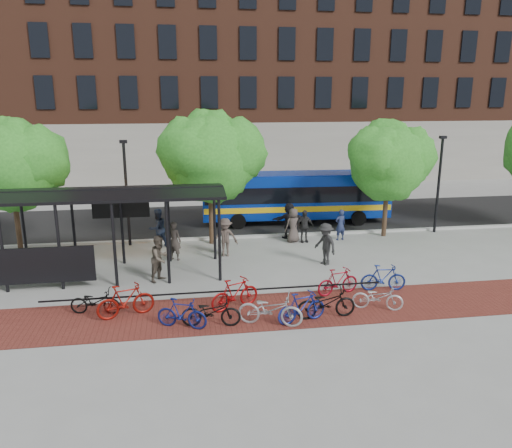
{
  "coord_description": "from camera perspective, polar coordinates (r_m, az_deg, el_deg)",
  "views": [
    {
      "loc": [
        -4.4,
        -20.54,
        7.23
      ],
      "look_at": [
        -1.17,
        0.67,
        1.6
      ],
      "focal_mm": 35.0,
      "sensor_mm": 36.0,
      "label": 1
    }
  ],
  "objects": [
    {
      "name": "bike_8",
      "position": [
        16.82,
        8.02,
        -8.93
      ],
      "size": [
        2.04,
        0.79,
        1.06
      ],
      "primitive_type": "imported",
      "rotation": [
        0.0,
        0.0,
        1.61
      ],
      "color": "black",
      "rests_on": "ground"
    },
    {
      "name": "bike_6",
      "position": [
        16.16,
        1.64,
        -9.7
      ],
      "size": [
        2.23,
        1.39,
        1.11
      ],
      "primitive_type": "imported",
      "rotation": [
        0.0,
        0.0,
        1.23
      ],
      "color": "#9F9FA1",
      "rests_on": "ground"
    },
    {
      "name": "bike_1",
      "position": [
        17.26,
        -14.68,
        -8.47
      ],
      "size": [
        1.99,
        1.11,
        1.15
      ],
      "primitive_type": "imported",
      "rotation": [
        0.0,
        0.0,
        1.89
      ],
      "color": "maroon",
      "rests_on": "ground"
    },
    {
      "name": "bike_4",
      "position": [
        16.17,
        -5.16,
        -9.96
      ],
      "size": [
        1.97,
        0.9,
        1.0
      ],
      "primitive_type": "imported",
      "rotation": [
        0.0,
        0.0,
        1.44
      ],
      "color": "black",
      "rests_on": "ground"
    },
    {
      "name": "bike_rack_rail",
      "position": [
        17.99,
        -4.48,
        -9.03
      ],
      "size": [
        12.0,
        0.05,
        0.95
      ],
      "primitive_type": "cube",
      "color": "black",
      "rests_on": "ground"
    },
    {
      "name": "bike_10",
      "position": [
        17.8,
        13.74,
        -8.12
      ],
      "size": [
        1.82,
        1.13,
        0.91
      ],
      "primitive_type": "imported",
      "rotation": [
        0.0,
        0.0,
        1.24
      ],
      "color": "#B7B7BA",
      "rests_on": "ground"
    },
    {
      "name": "curb",
      "position": [
        25.94,
        1.45,
        -1.35
      ],
      "size": [
        160.0,
        0.25,
        0.12
      ],
      "primitive_type": "cube",
      "color": "#B7B7B2",
      "rests_on": "ground"
    },
    {
      "name": "tree_c",
      "position": [
        26.28,
        15.06,
        7.26
      ],
      "size": [
        4.66,
        3.8,
        5.92
      ],
      "color": "#382619",
      "rests_on": "ground"
    },
    {
      "name": "bike_5",
      "position": [
        17.33,
        -2.44,
        -7.95
      ],
      "size": [
        1.9,
        1.25,
        1.11
      ],
      "primitive_type": "imported",
      "rotation": [
        0.0,
        0.0,
        2.0
      ],
      "color": "#A00E0F",
      "rests_on": "ground"
    },
    {
      "name": "bike_11",
      "position": [
        19.46,
        14.34,
        -5.97
      ],
      "size": [
        1.76,
        0.69,
        1.03
      ],
      "primitive_type": "imported",
      "rotation": [
        0.0,
        0.0,
        1.45
      ],
      "color": "navy",
      "rests_on": "ground"
    },
    {
      "name": "building_tower",
      "position": [
        62.13,
        -20.78,
        20.99
      ],
      "size": [
        22.0,
        22.0,
        30.0
      ],
      "primitive_type": "cube",
      "color": "#7A664C",
      "rests_on": "ground"
    },
    {
      "name": "bike_9",
      "position": [
        18.75,
        9.34,
        -6.49
      ],
      "size": [
        1.77,
        0.9,
        1.02
      ],
      "primitive_type": "imported",
      "rotation": [
        0.0,
        0.0,
        1.83
      ],
      "color": "maroon",
      "rests_on": "ground"
    },
    {
      "name": "bike_0",
      "position": [
        17.82,
        -17.9,
        -8.43
      ],
      "size": [
        1.78,
        0.88,
        0.89
      ],
      "primitive_type": "imported",
      "rotation": [
        0.0,
        0.0,
        1.39
      ],
      "color": "black",
      "rests_on": "ground"
    },
    {
      "name": "pedestrian_7",
      "position": [
        25.56,
        9.62,
        -0.1
      ],
      "size": [
        0.66,
        0.51,
        1.58
      ],
      "primitive_type": "imported",
      "rotation": [
        0.0,
        0.0,
        3.4
      ],
      "color": "#222B4F",
      "rests_on": "ground"
    },
    {
      "name": "pedestrian_6",
      "position": [
        24.91,
        4.27,
        -0.15
      ],
      "size": [
        0.97,
        0.77,
        1.73
      ],
      "primitive_type": "imported",
      "rotation": [
        0.0,
        0.0,
        3.43
      ],
      "color": "#473E39",
      "rests_on": "ground"
    },
    {
      "name": "lamp_post_right",
      "position": [
        27.97,
        20.17,
        4.58
      ],
      "size": [
        0.35,
        0.2,
        5.12
      ],
      "color": "black",
      "rests_on": "ground"
    },
    {
      "name": "bus",
      "position": [
        28.65,
        4.55,
        3.41
      ],
      "size": [
        10.71,
        2.87,
        2.87
      ],
      "rotation": [
        0.0,
        0.0,
        -0.04
      ],
      "color": "#082A9B",
      "rests_on": "ground"
    },
    {
      "name": "brick_strip",
      "position": [
        17.3,
        0.11,
        -9.98
      ],
      "size": [
        24.0,
        3.0,
        0.01
      ],
      "primitive_type": "cube",
      "color": "maroon",
      "rests_on": "ground"
    },
    {
      "name": "pedestrian_2",
      "position": [
        24.37,
        -11.17,
        -0.5
      ],
      "size": [
        1.18,
        1.14,
        1.92
      ],
      "primitive_type": "imported",
      "rotation": [
        0.0,
        0.0,
        3.77
      ],
      "color": "#1A253D",
      "rests_on": "ground"
    },
    {
      "name": "pedestrian_1",
      "position": [
        22.47,
        -9.32,
        -1.91
      ],
      "size": [
        0.77,
        0.67,
        1.77
      ],
      "primitive_type": "imported",
      "rotation": [
        0.0,
        0.0,
        2.66
      ],
      "color": "#3E3732",
      "rests_on": "ground"
    },
    {
      "name": "pedestrian_4",
      "position": [
        24.95,
        5.52,
        -0.26
      ],
      "size": [
        0.98,
        0.46,
        1.64
      ],
      "primitive_type": "imported",
      "rotation": [
        0.0,
        0.0,
        6.35
      ],
      "color": "#292929",
      "rests_on": "ground"
    },
    {
      "name": "lamp_post_left",
      "position": [
        24.69,
        -14.58,
        3.76
      ],
      "size": [
        0.35,
        0.2,
        5.12
      ],
      "color": "black",
      "rests_on": "ground"
    },
    {
      "name": "pedestrian_9",
      "position": [
        21.78,
        7.93,
        -2.28
      ],
      "size": [
        1.15,
        1.37,
        1.85
      ],
      "primitive_type": "imported",
      "rotation": [
        0.0,
        0.0,
        5.18
      ],
      "color": "#262626",
      "rests_on": "ground"
    },
    {
      "name": "pedestrian_3",
      "position": [
        22.73,
        -3.54,
        -1.53
      ],
      "size": [
        1.23,
        0.83,
        1.78
      ],
      "primitive_type": "imported",
      "rotation": [
        0.0,
        0.0,
        -0.15
      ],
      "color": "#4C4038",
      "rests_on": "ground"
    },
    {
      "name": "tree_a",
      "position": [
        25.22,
        -26.08,
        6.41
      ],
      "size": [
        4.9,
        4.0,
        6.18
      ],
      "color": "#382619",
      "rests_on": "ground"
    },
    {
      "name": "asphalt_street",
      "position": [
        29.77,
        0.11,
        0.65
      ],
      "size": [
        160.0,
        8.0,
        0.01
      ],
      "primitive_type": "cube",
      "color": "black",
      "rests_on": "ground"
    },
    {
      "name": "pedestrian_8",
      "position": [
        20.08,
        -10.92,
        -3.86
      ],
      "size": [
        1.11,
        1.14,
        1.86
      ],
      "primitive_type": "imported",
      "rotation": [
        0.0,
        0.0,
        0.9
      ],
      "color": "#4F453A",
      "rests_on": "ground"
    },
    {
      "name": "tree_b",
      "position": [
        24.1,
        -5.09,
        8.04
      ],
      "size": [
        5.15,
        4.2,
        6.47
      ],
      "color": "#382619",
      "rests_on": "ground"
    },
    {
      "name": "bike_3",
      "position": [
        16.15,
        -8.48,
        -10.09
      ],
      "size": [
        1.72,
        1.06,
        1.0
      ],
      "primitive_type": "imported",
      "rotation": [
        0.0,
        0.0,
        1.19
      ],
      "color": "navy",
      "rests_on": "ground"
    },
    {
      "name": "bike_7",
      "position": [
        16.42,
        5.25,
        -9.46
      ],
      "size": [
        1.81,
        0.96,
        1.05
      ],
      "primitive_type": "imported",
      "rotation": [
        0.0,
        0.0,
        1.85
      ],
      "color": "navy",
      "rests_on": "ground"
    },
    {
      "name": "building_brick",
      "position": [
        48.8,
        8.95,
        17.78
      ],
      "size": [
        55.0,
        14.0,
        20.0
      ],
      "primitive_type": "cube",
      "color": "brown",
      "rests_on": "ground"
    },
    {
      "name": "ground",
      "position": [
        22.21,
        3.26,
        -4.31
      ],
      "size": [
        160.0,
        160.0,
        0.0
      ],
      "primitive_type": "plane",
      "color": "#9E9E99",
      "rests_on": "ground"
    },
    {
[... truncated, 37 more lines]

